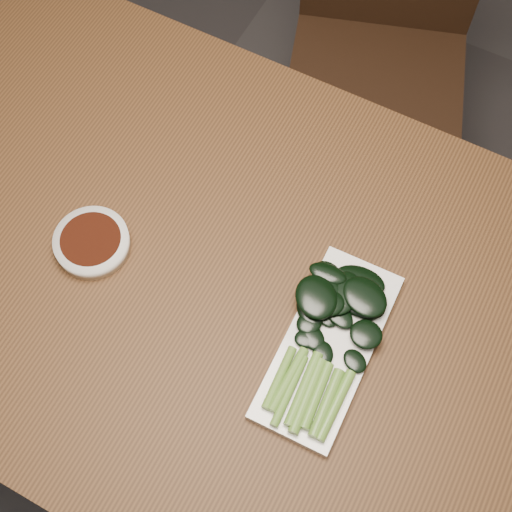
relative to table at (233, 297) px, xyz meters
name	(u,v)px	position (x,y,z in m)	size (l,w,h in m)	color
ground	(241,402)	(0.00, 0.00, -0.68)	(6.00, 6.00, 0.00)	#322F2F
table	(233,297)	(0.00, 0.00, 0.00)	(1.40, 0.80, 0.75)	#4A2C15
chair_far	(381,44)	(-0.04, 0.76, -0.19)	(0.50, 0.50, 0.89)	black
sauce_bowl	(92,243)	(-0.21, -0.05, 0.09)	(0.11, 0.11, 0.03)	white
serving_plate	(328,346)	(0.17, -0.03, 0.08)	(0.13, 0.29, 0.01)	white
gai_lan	(329,326)	(0.16, -0.01, 0.10)	(0.16, 0.28, 0.03)	olive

